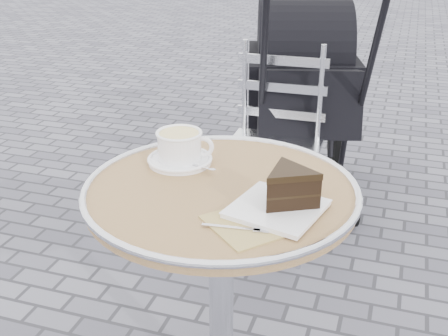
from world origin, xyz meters
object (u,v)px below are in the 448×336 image
(cappuccino_set, at_px, (180,149))
(bistro_chair, at_px, (277,123))
(cafe_table, at_px, (221,242))
(baby_stroller, at_px, (302,98))
(cake_plate_set, at_px, (286,192))

(cappuccino_set, bearing_deg, bistro_chair, 73.00)
(cafe_table, xyz_separation_m, cappuccino_set, (-0.16, 0.11, 0.21))
(baby_stroller, bearing_deg, cappuccino_set, -109.39)
(cafe_table, relative_size, cappuccino_set, 3.60)
(cafe_table, bearing_deg, baby_stroller, 92.61)
(cappuccino_set, relative_size, baby_stroller, 0.17)
(cafe_table, distance_m, cappuccino_set, 0.28)
(cappuccino_set, relative_size, bistro_chair, 0.23)
(cafe_table, xyz_separation_m, bistro_chair, (-0.08, 1.03, -0.02))
(cafe_table, bearing_deg, cappuccino_set, 144.17)
(cappuccino_set, height_order, baby_stroller, baby_stroller)
(bistro_chair, bearing_deg, cake_plate_set, -77.30)
(cafe_table, relative_size, baby_stroller, 0.63)
(cake_plate_set, xyz_separation_m, baby_stroller, (-0.25, 1.60, -0.27))
(bistro_chair, bearing_deg, baby_stroller, 87.37)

